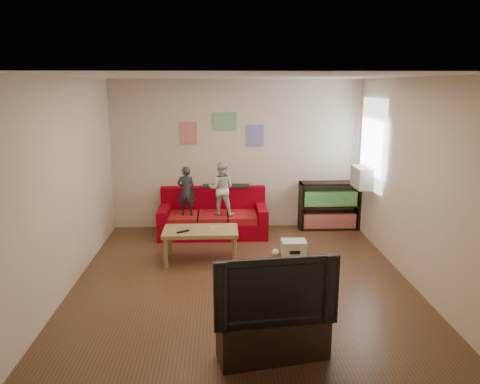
{
  "coord_description": "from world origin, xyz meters",
  "views": [
    {
      "loc": [
        -0.29,
        -5.92,
        2.61
      ],
      "look_at": [
        0.0,
        0.8,
        1.05
      ],
      "focal_mm": 35.0,
      "sensor_mm": 36.0,
      "label": 1
    }
  ],
  "objects_px": {
    "child_a": "(186,191)",
    "television": "(274,287)",
    "sofa": "(213,219)",
    "file_box": "(294,248)",
    "tv_stand": "(273,339)",
    "child_b": "(221,189)",
    "coffee_table": "(201,234)",
    "bookshelf": "(329,208)"
  },
  "relations": [
    {
      "from": "tv_stand",
      "to": "sofa",
      "type": "bearing_deg",
      "value": 88.1
    },
    {
      "from": "sofa",
      "to": "tv_stand",
      "type": "bearing_deg",
      "value": -80.93
    },
    {
      "from": "child_b",
      "to": "coffee_table",
      "type": "distance_m",
      "value": 1.28
    },
    {
      "from": "file_box",
      "to": "television",
      "type": "height_order",
      "value": "television"
    },
    {
      "from": "coffee_table",
      "to": "tv_stand",
      "type": "relative_size",
      "value": 1.04
    },
    {
      "from": "child_b",
      "to": "television",
      "type": "xyz_separation_m",
      "value": [
        0.48,
        -3.75,
        -0.12
      ]
    },
    {
      "from": "sofa",
      "to": "coffee_table",
      "type": "distance_m",
      "value": 1.34
    },
    {
      "from": "child_b",
      "to": "coffee_table",
      "type": "height_order",
      "value": "child_b"
    },
    {
      "from": "sofa",
      "to": "child_b",
      "type": "height_order",
      "value": "child_b"
    },
    {
      "from": "sofa",
      "to": "file_box",
      "type": "xyz_separation_m",
      "value": [
        1.25,
        -1.2,
        -0.15
      ]
    },
    {
      "from": "child_a",
      "to": "television",
      "type": "xyz_separation_m",
      "value": [
        1.08,
        -3.75,
        -0.08
      ]
    },
    {
      "from": "sofa",
      "to": "television",
      "type": "relative_size",
      "value": 1.6
    },
    {
      "from": "bookshelf",
      "to": "tv_stand",
      "type": "distance_m",
      "value": 4.4
    },
    {
      "from": "bookshelf",
      "to": "television",
      "type": "bearing_deg",
      "value": -109.9
    },
    {
      "from": "sofa",
      "to": "file_box",
      "type": "bearing_deg",
      "value": -43.83
    },
    {
      "from": "tv_stand",
      "to": "bookshelf",
      "type": "bearing_deg",
      "value": 59.13
    },
    {
      "from": "sofa",
      "to": "child_a",
      "type": "bearing_deg",
      "value": -160.03
    },
    {
      "from": "coffee_table",
      "to": "file_box",
      "type": "xyz_separation_m",
      "value": [
        1.42,
        0.12,
        -0.3
      ]
    },
    {
      "from": "sofa",
      "to": "bookshelf",
      "type": "xyz_separation_m",
      "value": [
        2.12,
        0.22,
        0.11
      ]
    },
    {
      "from": "sofa",
      "to": "coffee_table",
      "type": "bearing_deg",
      "value": -97.36
    },
    {
      "from": "coffee_table",
      "to": "file_box",
      "type": "distance_m",
      "value": 1.46
    },
    {
      "from": "child_b",
      "to": "file_box",
      "type": "height_order",
      "value": "child_b"
    },
    {
      "from": "sofa",
      "to": "bookshelf",
      "type": "relative_size",
      "value": 1.72
    },
    {
      "from": "sofa",
      "to": "tv_stand",
      "type": "relative_size",
      "value": 1.76
    },
    {
      "from": "coffee_table",
      "to": "television",
      "type": "bearing_deg",
      "value": -72.93
    },
    {
      "from": "child_a",
      "to": "bookshelf",
      "type": "height_order",
      "value": "child_a"
    },
    {
      "from": "child_a",
      "to": "child_b",
      "type": "relative_size",
      "value": 0.92
    },
    {
      "from": "coffee_table",
      "to": "bookshelf",
      "type": "bearing_deg",
      "value": 33.94
    },
    {
      "from": "child_b",
      "to": "tv_stand",
      "type": "xyz_separation_m",
      "value": [
        0.48,
        -3.75,
        -0.66
      ]
    },
    {
      "from": "child_b",
      "to": "tv_stand",
      "type": "distance_m",
      "value": 3.83
    },
    {
      "from": "coffee_table",
      "to": "bookshelf",
      "type": "xyz_separation_m",
      "value": [
        2.29,
        1.54,
        -0.04
      ]
    },
    {
      "from": "file_box",
      "to": "television",
      "type": "xyz_separation_m",
      "value": [
        -0.63,
        -2.71,
        0.61
      ]
    },
    {
      "from": "sofa",
      "to": "bookshelf",
      "type": "distance_m",
      "value": 2.13
    },
    {
      "from": "sofa",
      "to": "television",
      "type": "distance_m",
      "value": 3.99
    },
    {
      "from": "child_a",
      "to": "child_b",
      "type": "bearing_deg",
      "value": -176.0
    },
    {
      "from": "child_a",
      "to": "television",
      "type": "relative_size",
      "value": 0.73
    },
    {
      "from": "coffee_table",
      "to": "tv_stand",
      "type": "xyz_separation_m",
      "value": [
        0.8,
        -2.59,
        -0.23
      ]
    },
    {
      "from": "child_b",
      "to": "bookshelf",
      "type": "bearing_deg",
      "value": -161.35
    },
    {
      "from": "sofa",
      "to": "coffee_table",
      "type": "height_order",
      "value": "sofa"
    },
    {
      "from": "coffee_table",
      "to": "file_box",
      "type": "height_order",
      "value": "coffee_table"
    },
    {
      "from": "sofa",
      "to": "television",
      "type": "xyz_separation_m",
      "value": [
        0.62,
        -3.91,
        0.46
      ]
    },
    {
      "from": "child_a",
      "to": "file_box",
      "type": "height_order",
      "value": "child_a"
    }
  ]
}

